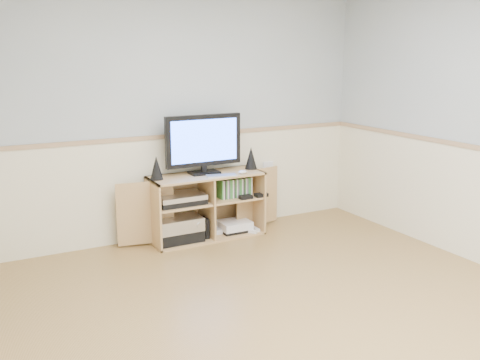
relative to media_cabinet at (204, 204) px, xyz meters
name	(u,v)px	position (x,y,z in m)	size (l,w,h in m)	color
room	(296,149)	(-0.22, -1.94, 0.88)	(4.04, 4.54, 2.54)	#A9814B
media_cabinet	(204,204)	(0.00, 0.00, 0.00)	(1.77, 0.43, 0.65)	tan
monitor	(204,142)	(0.00, 0.00, 0.63)	(0.79, 0.18, 0.58)	black
speaker_left	(156,168)	(-0.50, -0.03, 0.43)	(0.12, 0.12, 0.23)	black
speaker_right	(251,158)	(0.52, -0.03, 0.43)	(0.12, 0.12, 0.23)	black
keyboard	(222,176)	(0.10, -0.19, 0.32)	(0.29, 0.12, 0.01)	white
mouse	(243,172)	(0.33, -0.19, 0.34)	(0.10, 0.06, 0.04)	white
av_components	(178,221)	(-0.31, -0.05, -0.11)	(0.53, 0.34, 0.47)	black
game_consoles	(233,226)	(0.29, -0.06, -0.26)	(0.45, 0.30, 0.11)	white
game_cases	(234,188)	(0.30, -0.07, 0.15)	(0.34, 0.14, 0.19)	#3F8C3F
wall_outlet	(268,167)	(0.84, 0.17, 0.27)	(0.12, 0.03, 0.12)	white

